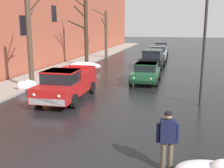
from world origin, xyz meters
The scene contains 15 objects.
ground_plane centered at (0.00, 0.00, 0.00)m, with size 200.00×200.00×0.00m, color black.
left_sidewalk_slab centered at (-6.47, 18.00, 0.06)m, with size 3.09×80.00×0.13m, color gray.
brick_townhouse_facade centered at (-8.52, 18.00, 4.89)m, with size 0.63×80.00×9.79m.
snow_bank_near_corner_left centered at (-4.13, 17.46, 0.38)m, with size 3.12×0.93×0.78m.
snow_bank_mid_block_left centered at (-4.62, 8.70, 0.27)m, with size 3.14×0.95×0.72m.
bare_tree_second_along_sidewalk centered at (-4.77, 8.92, 3.00)m, with size 1.88×1.81×6.08m.
bare_tree_mid_block centered at (-4.83, 19.75, 3.65)m, with size 2.31×2.67×7.03m.
bare_tree_far_down_block centered at (-4.80, 27.60, 3.15)m, with size 1.77×3.31×6.20m.
pickup_truck_red_approaching_near_lane centered at (-1.73, 7.28, 0.88)m, with size 2.28×5.40×1.76m.
sedan_green_parked_kerbside_close centered at (2.05, 13.05, 0.75)m, with size 1.99×4.09×1.42m.
suv_black_parked_kerbside_mid centered at (1.91, 20.03, 0.99)m, with size 2.26×4.62×1.82m.
suv_silver_parked_far_down_block centered at (2.03, 26.06, 0.99)m, with size 2.04×4.51×1.82m.
suv_grey_queued_behind_truck centered at (1.81, 33.97, 0.99)m, with size 2.25×4.45×1.82m.
pedestrian_with_coffee centered at (4.05, 0.76, 1.04)m, with size 0.64×0.41×1.76m.
street_lamp_post centered at (5.48, 7.88, 3.68)m, with size 0.44×0.24×6.63m.
Camera 1 is at (4.21, -6.56, 4.04)m, focal length 43.79 mm.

